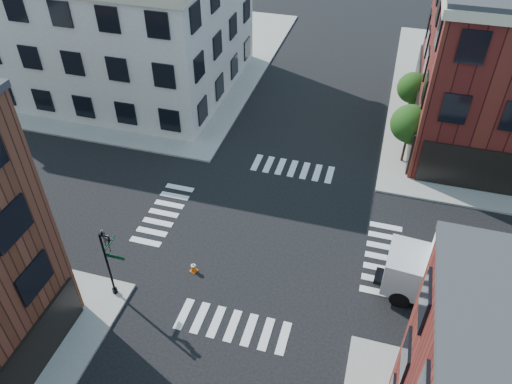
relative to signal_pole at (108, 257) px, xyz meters
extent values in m
plane|color=black|center=(6.72, 6.68, -2.86)|extent=(120.00, 120.00, 0.00)
cube|color=gray|center=(-14.28, 27.68, -2.78)|extent=(30.00, 30.00, 0.15)
cube|color=beige|center=(-12.28, 22.68, 2.64)|extent=(22.00, 16.00, 11.00)
cylinder|color=black|center=(14.22, 16.68, -1.97)|extent=(0.18, 0.18, 1.47)
cylinder|color=black|center=(14.22, 16.68, -1.24)|extent=(0.12, 0.12, 1.47)
sphere|color=#163C10|center=(14.22, 16.68, 0.44)|extent=(2.69, 2.69, 2.69)
sphere|color=#163C10|center=(14.47, 16.58, -0.10)|extent=(1.85, 1.85, 1.85)
cylinder|color=black|center=(14.22, 22.68, -2.04)|extent=(0.18, 0.18, 1.33)
cylinder|color=black|center=(14.22, 22.68, -1.38)|extent=(0.12, 0.12, 1.33)
sphere|color=#163C10|center=(14.22, 22.68, 0.14)|extent=(2.43, 2.43, 2.43)
sphere|color=#163C10|center=(14.47, 22.58, -0.35)|extent=(1.67, 1.67, 1.67)
cylinder|color=black|center=(-0.08, -0.12, -0.56)|extent=(0.12, 0.12, 4.60)
cylinder|color=black|center=(-0.08, -0.12, -2.56)|extent=(0.28, 0.28, 0.30)
cube|color=#053819|center=(0.47, -0.12, 0.29)|extent=(1.10, 0.03, 0.22)
cube|color=#053819|center=(-0.08, 0.43, 0.54)|extent=(0.03, 1.10, 0.22)
imported|color=black|center=(0.27, -0.02, 1.04)|extent=(0.22, 0.18, 1.10)
imported|color=black|center=(-0.18, 0.23, 1.04)|extent=(0.18, 0.22, 1.10)
cube|color=white|center=(19.01, 4.22, -0.60)|extent=(6.44, 3.18, 3.34)
cube|color=maroon|center=(18.90, 2.85, -0.60)|extent=(2.37, 0.23, 0.75)
cube|color=maroon|center=(19.11, 5.58, -0.60)|extent=(2.37, 0.23, 0.75)
cube|color=silver|center=(14.92, 4.54, -1.19)|extent=(2.35, 2.75, 2.15)
cube|color=black|center=(13.90, 4.62, -0.81)|extent=(0.27, 2.05, 0.97)
cube|color=black|center=(17.72, 4.32, -2.32)|extent=(8.68, 1.76, 0.27)
cylinder|color=black|center=(14.83, 3.41, -2.32)|extent=(1.10, 0.46, 1.08)
cylinder|color=black|center=(15.01, 5.67, -2.32)|extent=(1.10, 0.46, 1.08)
cylinder|color=black|center=(18.70, 3.11, -2.32)|extent=(1.10, 0.46, 1.08)
cylinder|color=black|center=(18.88, 5.36, -2.32)|extent=(1.10, 0.46, 1.08)
cube|color=#E1550A|center=(3.42, 2.61, -2.84)|extent=(0.47, 0.47, 0.04)
cone|color=#E1550A|center=(3.42, 2.61, -2.51)|extent=(0.44, 0.44, 0.69)
cylinder|color=white|center=(3.42, 2.61, -2.41)|extent=(0.27, 0.27, 0.08)
camera|label=1|loc=(12.11, -14.74, 18.94)|focal=35.00mm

